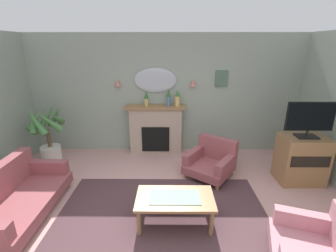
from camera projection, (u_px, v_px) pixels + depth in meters
The scene contains 18 objects.
floor at pixel (162, 238), 3.25m from camera, with size 7.22×6.66×0.10m, color #C6938E.
wall_back at pixel (165, 95), 5.51m from camera, with size 7.22×0.10×2.73m, color #93A393.
patterned_rug at pixel (162, 224), 3.42m from camera, with size 3.20×2.40×0.01m, color #4C3338.
fireplace at pixel (156, 130), 5.56m from camera, with size 1.36×0.36×1.16m.
mantel_vase_centre at pixel (146, 98), 5.29m from camera, with size 0.10×0.10×0.33m.
mantel_vase_left at pixel (168, 98), 5.28m from camera, with size 0.10×0.10×0.37m.
mantel_vase_right at pixel (177, 98), 5.28m from camera, with size 0.11×0.11×0.38m.
wall_mirror at pixel (155, 80), 5.33m from camera, with size 0.96×0.06×0.56m, color #B2BCC6.
wall_sconce_left at pixel (118, 83), 5.30m from camera, with size 0.14×0.14×0.14m, color #D17066.
wall_sconce_right at pixel (193, 83), 5.29m from camera, with size 0.14×0.14×0.14m, color #D17066.
framed_picture at pixel (222, 79), 5.31m from camera, with size 0.28×0.03×0.36m, color #4C6B56.
coffee_table at pixel (175, 201), 3.33m from camera, with size 1.10×0.60×0.45m.
floral_couch at pixel (14, 197), 3.51m from camera, with size 0.87×1.73×0.76m.
armchair_in_corner at pixel (319, 246), 2.67m from camera, with size 1.03×1.02×0.71m.
armchair_by_coffee_table at pixel (212, 160), 4.66m from camera, with size 1.13×1.13×0.71m.
tv_cabinet at pixel (301, 159), 4.40m from camera, with size 0.80×0.57×0.90m.
tv_flatscreen at pixel (310, 119), 4.12m from camera, with size 0.84×0.24×0.65m.
potted_plant_tall_palm at pixel (48, 133), 5.05m from camera, with size 0.78×0.80×1.28m.
Camera 1 is at (0.10, -2.57, 2.47)m, focal length 25.19 mm.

